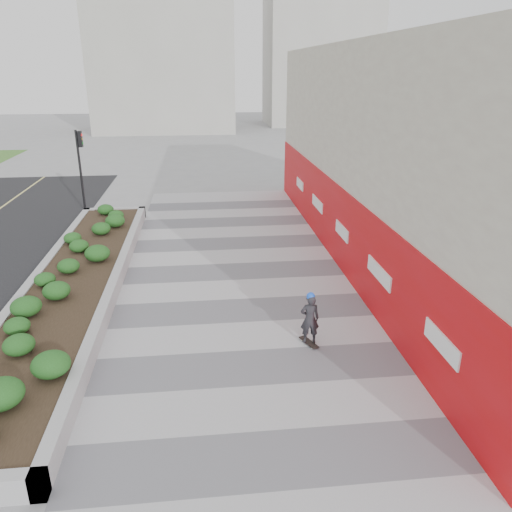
{
  "coord_description": "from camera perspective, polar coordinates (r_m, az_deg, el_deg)",
  "views": [
    {
      "loc": [
        -1.12,
        -8.96,
        7.09
      ],
      "look_at": [
        0.64,
        6.84,
        1.1
      ],
      "focal_mm": 35.0,
      "sensor_mm": 36.0,
      "label": 1
    }
  ],
  "objects": [
    {
      "name": "distant_bldg_north_r",
      "position": [
        70.99,
        7.47,
        24.46
      ],
      "size": [
        14.0,
        10.0,
        24.0
      ],
      "primitive_type": "cube",
      "color": "#ADAAA3",
      "rests_on": "ground"
    },
    {
      "name": "building",
      "position": [
        19.93,
        18.04,
        10.67
      ],
      "size": [
        6.04,
        24.08,
        8.0
      ],
      "color": "#B8AB9D",
      "rests_on": "ground"
    },
    {
      "name": "skateboarder",
      "position": [
        13.59,
        6.17,
        -7.12
      ],
      "size": [
        0.53,
        0.74,
        1.56
      ],
      "rotation": [
        0.0,
        0.0,
        0.39
      ],
      "color": "beige",
      "rests_on": "ground"
    },
    {
      "name": "traffic_signal_near",
      "position": [
        27.5,
        -19.42,
        10.44
      ],
      "size": [
        0.33,
        0.28,
        4.2
      ],
      "color": "black",
      "rests_on": "ground"
    },
    {
      "name": "walkway",
      "position": [
        13.95,
        -0.87,
        -9.89
      ],
      "size": [
        8.0,
        36.0,
        0.01
      ],
      "primitive_type": "cube",
      "color": "#A8A8AD",
      "rests_on": "ground"
    },
    {
      "name": "planter",
      "position": [
        17.85,
        -20.07,
        -2.63
      ],
      "size": [
        3.0,
        18.0,
        0.9
      ],
      "color": "#9E9EA0",
      "rests_on": "ground"
    },
    {
      "name": "distant_bldg_north_l",
      "position": [
        64.15,
        -10.65,
        22.93
      ],
      "size": [
        16.0,
        12.0,
        20.0
      ],
      "primitive_type": "cube",
      "color": "#ADAAA3",
      "rests_on": "ground"
    },
    {
      "name": "ground",
      "position": [
        11.48,
        0.64,
        -17.49
      ],
      "size": [
        160.0,
        160.0,
        0.0
      ],
      "primitive_type": "plane",
      "color": "gray",
      "rests_on": "ground"
    },
    {
      "name": "manhole_cover",
      "position": [
        14.0,
        1.19,
        -9.78
      ],
      "size": [
        0.44,
        0.44,
        0.01
      ],
      "primitive_type": "cylinder",
      "color": "#595654",
      "rests_on": "ground"
    }
  ]
}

